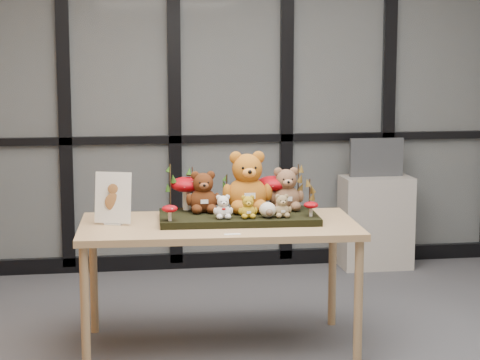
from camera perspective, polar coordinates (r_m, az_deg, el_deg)
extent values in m
plane|color=#B0ADA6|center=(6.95, -0.63, 5.65)|extent=(5.00, 0.00, 5.00)
cube|color=#2D383F|center=(6.92, -0.59, 5.64)|extent=(4.90, 0.02, 2.70)
cube|color=black|center=(7.12, -0.58, -5.20)|extent=(4.90, 0.06, 0.12)
cube|color=black|center=(6.95, -0.59, 2.75)|extent=(4.90, 0.06, 0.06)
cube|color=black|center=(6.86, -11.46, 5.43)|extent=(0.10, 0.06, 2.70)
cube|color=black|center=(6.87, -4.33, 5.59)|extent=(0.10, 0.06, 2.70)
cube|color=black|center=(7.00, 3.07, 5.66)|extent=(0.10, 0.06, 2.70)
cube|color=black|center=(7.22, 9.73, 5.64)|extent=(0.10, 0.06, 2.70)
cube|color=tan|center=(5.08, -1.41, -3.06)|extent=(1.65, 0.89, 0.04)
cylinder|color=tan|center=(4.84, -10.13, -8.44)|extent=(0.05, 0.05, 0.72)
cylinder|color=tan|center=(5.51, -9.59, -6.28)|extent=(0.05, 0.05, 0.72)
cylinder|color=tan|center=(4.95, 7.78, -7.97)|extent=(0.05, 0.05, 0.72)
cylinder|color=tan|center=(5.62, 6.09, -5.92)|extent=(0.05, 0.05, 0.72)
cube|color=black|center=(5.15, -0.12, -2.45)|extent=(0.95, 0.51, 0.04)
cube|color=silver|center=(5.09, -8.30, -2.85)|extent=(0.11, 0.09, 0.01)
cube|color=white|center=(5.06, -8.34, -1.15)|extent=(0.22, 0.12, 0.29)
ellipsoid|color=brown|center=(5.06, -8.33, -1.44)|extent=(0.09, 0.01, 0.11)
ellipsoid|color=brown|center=(5.05, -8.35, -0.58)|extent=(0.06, 0.01, 0.06)
cube|color=white|center=(4.77, -0.50, -3.58)|extent=(0.09, 0.03, 0.00)
cube|color=#B4ABA1|center=(7.11, 8.89, -2.75)|extent=(0.56, 0.33, 0.74)
cube|color=#46494D|center=(7.04, 8.94, 1.48)|extent=(0.44, 0.05, 0.31)
cube|color=black|center=(7.03, 8.99, 1.46)|extent=(0.38, 0.00, 0.25)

